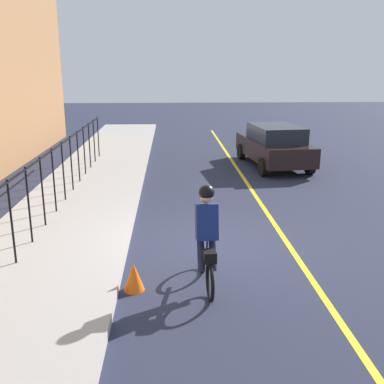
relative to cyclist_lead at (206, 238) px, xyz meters
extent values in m
plane|color=#24283C|center=(1.94, -0.31, -0.91)|extent=(80.00, 80.00, 0.00)
cube|color=yellow|center=(1.94, -1.91, -0.91)|extent=(36.00, 0.12, 0.01)
cube|color=#A29D99|center=(1.94, 3.09, -0.84)|extent=(40.00, 3.20, 0.15)
cylinder|color=black|center=(0.86, 3.49, 0.04)|extent=(0.04, 0.04, 1.60)
cylinder|color=black|center=(1.90, 3.49, 0.04)|extent=(0.04, 0.04, 1.60)
cylinder|color=black|center=(2.94, 3.49, 0.04)|extent=(0.04, 0.04, 1.60)
cylinder|color=black|center=(3.98, 3.49, 0.04)|extent=(0.04, 0.04, 1.60)
cylinder|color=black|center=(5.02, 3.49, 0.04)|extent=(0.04, 0.04, 1.60)
cylinder|color=black|center=(6.06, 3.49, 0.04)|extent=(0.04, 0.04, 1.60)
cylinder|color=black|center=(7.10, 3.49, 0.04)|extent=(0.04, 0.04, 1.60)
cylinder|color=black|center=(8.14, 3.49, 0.04)|extent=(0.04, 0.04, 1.60)
cylinder|color=black|center=(9.18, 3.49, 0.04)|extent=(0.04, 0.04, 1.60)
cylinder|color=black|center=(10.22, 3.49, 0.04)|extent=(0.04, 0.04, 1.60)
cylinder|color=black|center=(11.26, 3.49, 0.04)|extent=(0.04, 0.04, 1.60)
cube|color=black|center=(2.94, 3.49, 0.79)|extent=(16.63, 0.04, 0.04)
torus|color=black|center=(0.60, 0.04, -0.58)|extent=(0.66, 0.10, 0.66)
torus|color=black|center=(-0.44, -0.03, -0.58)|extent=(0.66, 0.10, 0.66)
cube|color=black|center=(0.08, 0.00, -0.33)|extent=(0.93, 0.10, 0.24)
cylinder|color=black|center=(-0.07, 0.00, -0.18)|extent=(0.03, 0.03, 0.35)
cube|color=navy|center=(-0.02, 0.00, 0.29)|extent=(0.36, 0.38, 0.63)
sphere|color=tan|center=(0.03, 0.00, 0.71)|extent=(0.22, 0.22, 0.22)
sphere|color=black|center=(0.03, 0.00, 0.78)|extent=(0.26, 0.26, 0.26)
cylinder|color=#191E38|center=(-0.05, 0.10, -0.23)|extent=(0.34, 0.14, 0.65)
cylinder|color=#191E38|center=(-0.03, -0.10, -0.23)|extent=(0.34, 0.14, 0.65)
cube|color=black|center=(-0.39, -0.02, -0.16)|extent=(0.25, 0.21, 0.18)
cube|color=black|center=(9.75, -3.34, -0.24)|extent=(4.57, 2.25, 0.70)
cube|color=#1E232D|center=(9.55, -3.36, 0.39)|extent=(2.62, 1.84, 0.56)
cylinder|color=black|center=(11.15, -2.34, -0.59)|extent=(0.66, 0.29, 0.64)
cylinder|color=black|center=(11.33, -4.03, -0.59)|extent=(0.66, 0.29, 0.64)
cylinder|color=black|center=(8.17, -2.65, -0.59)|extent=(0.66, 0.29, 0.64)
cylinder|color=black|center=(8.35, -4.34, -0.59)|extent=(0.66, 0.29, 0.64)
cone|color=#F45E11|center=(-0.03, 1.23, -0.66)|extent=(0.36, 0.36, 0.50)
camera|label=1|loc=(-7.04, 0.59, 2.76)|focal=42.21mm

